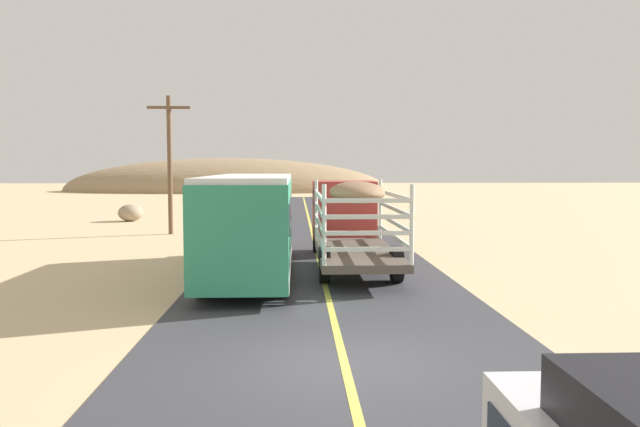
{
  "coord_description": "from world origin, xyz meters",
  "views": [
    {
      "loc": [
        -0.85,
        -10.9,
        3.52
      ],
      "look_at": [
        0.0,
        11.02,
        1.85
      ],
      "focal_mm": 34.81,
      "sensor_mm": 36.0,
      "label": 1
    }
  ],
  "objects_px": {
    "car_far": "(274,200)",
    "power_pole_mid": "(170,160)",
    "bus": "(251,222)",
    "livestock_truck": "(348,213)",
    "boulder_near_shoulder": "(131,213)"
  },
  "relations": [
    {
      "from": "car_far",
      "to": "power_pole_mid",
      "type": "xyz_separation_m",
      "value": [
        -4.92,
        -12.99,
        2.76
      ]
    },
    {
      "from": "bus",
      "to": "power_pole_mid",
      "type": "xyz_separation_m",
      "value": [
        -5.08,
        12.6,
        2.1
      ]
    },
    {
      "from": "car_far",
      "to": "bus",
      "type": "bearing_deg",
      "value": -89.64
    },
    {
      "from": "livestock_truck",
      "to": "boulder_near_shoulder",
      "type": "bearing_deg",
      "value": 126.27
    },
    {
      "from": "bus",
      "to": "car_far",
      "type": "relative_size",
      "value": 2.16
    },
    {
      "from": "livestock_truck",
      "to": "power_pole_mid",
      "type": "bearing_deg",
      "value": 132.0
    },
    {
      "from": "power_pole_mid",
      "to": "boulder_near_shoulder",
      "type": "xyz_separation_m",
      "value": [
        -4.1,
        7.73,
        -3.3
      ]
    },
    {
      "from": "bus",
      "to": "car_far",
      "type": "xyz_separation_m",
      "value": [
        -0.16,
        25.59,
        -0.66
      ]
    },
    {
      "from": "power_pole_mid",
      "to": "livestock_truck",
      "type": "bearing_deg",
      "value": -48.0
    },
    {
      "from": "car_far",
      "to": "power_pole_mid",
      "type": "distance_m",
      "value": 14.16
    },
    {
      "from": "livestock_truck",
      "to": "car_far",
      "type": "relative_size",
      "value": 2.1
    },
    {
      "from": "livestock_truck",
      "to": "boulder_near_shoulder",
      "type": "height_order",
      "value": "livestock_truck"
    },
    {
      "from": "livestock_truck",
      "to": "bus",
      "type": "height_order",
      "value": "bus"
    },
    {
      "from": "bus",
      "to": "power_pole_mid",
      "type": "relative_size",
      "value": 1.4
    },
    {
      "from": "bus",
      "to": "boulder_near_shoulder",
      "type": "distance_m",
      "value": 22.34
    }
  ]
}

